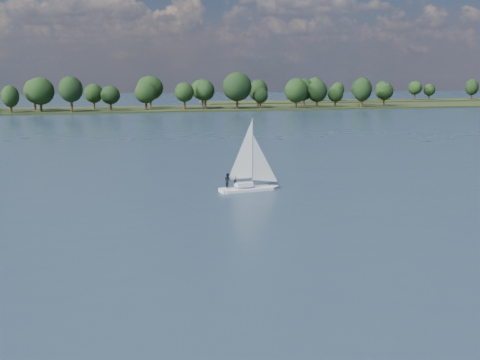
# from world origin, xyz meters

# --- Properties ---
(ground) EXTENTS (700.00, 700.00, 0.00)m
(ground) POSITION_xyz_m (0.00, 100.00, 0.00)
(ground) COLOR #233342
(ground) RESTS_ON ground
(far_shore) EXTENTS (660.00, 40.00, 1.50)m
(far_shore) POSITION_xyz_m (0.00, 212.00, 0.00)
(far_shore) COLOR black
(far_shore) RESTS_ON ground
(far_shore_back) EXTENTS (220.00, 30.00, 1.40)m
(far_shore_back) POSITION_xyz_m (160.00, 260.00, 0.00)
(far_shore_back) COLOR black
(far_shore_back) RESTS_ON ground
(sailboat) EXTENTS (7.48, 2.92, 9.59)m
(sailboat) POSITION_xyz_m (11.81, 40.72, 2.67)
(sailboat) COLOR silver
(sailboat) RESTS_ON ground
(treeline) EXTENTS (563.14, 73.92, 18.24)m
(treeline) POSITION_xyz_m (-15.92, 208.27, 8.04)
(treeline) COLOR black
(treeline) RESTS_ON ground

